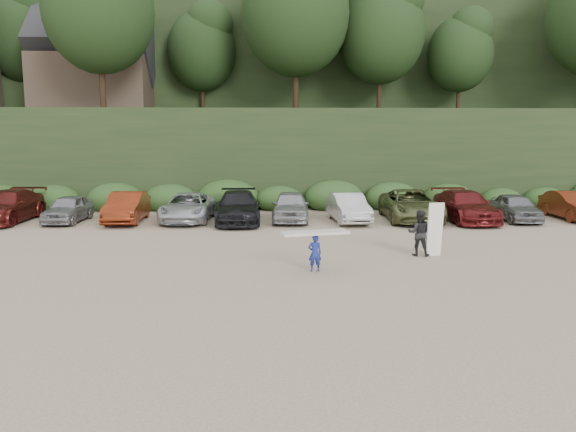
{
  "coord_description": "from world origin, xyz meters",
  "views": [
    {
      "loc": [
        0.17,
        -18.62,
        4.48
      ],
      "look_at": [
        1.14,
        3.0,
        1.3
      ],
      "focal_mm": 35.0,
      "sensor_mm": 36.0,
      "label": 1
    }
  ],
  "objects": [
    {
      "name": "parked_cars",
      "position": [
        -2.48,
        9.96,
        0.76
      ],
      "size": [
        39.59,
        6.31,
        1.61
      ],
      "color": "#9B9A9F",
      "rests_on": "ground"
    },
    {
      "name": "hillside_backdrop",
      "position": [
        -0.26,
        35.93,
        11.22
      ],
      "size": [
        90.0,
        41.5,
        28.0
      ],
      "color": "black",
      "rests_on": "ground"
    },
    {
      "name": "adult_surfer",
      "position": [
        5.97,
        1.51,
        0.86
      ],
      "size": [
        1.31,
        0.84,
        2.0
      ],
      "color": "black",
      "rests_on": "ground"
    },
    {
      "name": "child_surfer",
      "position": [
        1.86,
        -0.7,
        0.91
      ],
      "size": [
        2.3,
        1.09,
        1.33
      ],
      "color": "navy",
      "rests_on": "ground"
    },
    {
      "name": "ground",
      "position": [
        0.0,
        0.0,
        0.0
      ],
      "size": [
        120.0,
        120.0,
        0.0
      ],
      "primitive_type": "plane",
      "color": "tan",
      "rests_on": "ground"
    }
  ]
}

